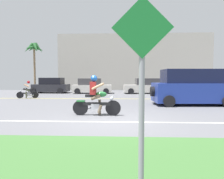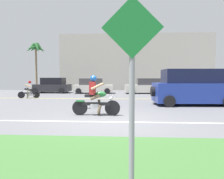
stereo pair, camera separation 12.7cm
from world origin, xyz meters
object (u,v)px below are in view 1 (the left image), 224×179
object	(u,v)px
motorcyclist_distant	(28,91)
street_sign	(142,89)
motorcyclist	(96,98)
parked_car_2	(147,86)
parked_car_1	(92,86)
suv_nearby	(191,88)
parked_car_0	(51,86)
palm_tree_0	(34,50)

from	to	relation	value
motorcyclist_distant	street_sign	xyz separation A→B (m)	(7.46, -13.22, 0.89)
motorcyclist	parked_car_2	xyz separation A→B (m)	(3.61, 12.18, -0.00)
motorcyclist	street_sign	size ratio (longest dim) A/B	0.84
street_sign	motorcyclist	bearing A→B (deg)	101.31
parked_car_1	street_sign	bearing A→B (deg)	-79.97
parked_car_1	motorcyclist_distant	bearing A→B (deg)	-129.36
suv_nearby	parked_car_0	distance (m)	14.51
suv_nearby	parked_car_2	xyz separation A→B (m)	(-1.51, 8.57, -0.29)
parked_car_1	suv_nearby	bearing A→B (deg)	-49.86
suv_nearby	palm_tree_0	xyz separation A→B (m)	(-14.05, 10.91, 3.70)
parked_car_0	parked_car_1	world-z (taller)	parked_car_0
parked_car_0	street_sign	size ratio (longest dim) A/B	1.61
suv_nearby	parked_car_2	bearing A→B (deg)	100.00
motorcyclist_distant	suv_nearby	bearing A→B (deg)	-16.24
parked_car_0	palm_tree_0	size ratio (longest dim) A/B	0.69
parked_car_2	motorcyclist_distant	world-z (taller)	parked_car_2
street_sign	suv_nearby	bearing A→B (deg)	68.74
parked_car_0	motorcyclist_distant	world-z (taller)	parked_car_0
palm_tree_0	motorcyclist_distant	xyz separation A→B (m)	(2.73, -7.61, -4.13)
parked_car_1	street_sign	xyz separation A→B (m)	(3.25, -18.35, 0.76)
parked_car_0	palm_tree_0	xyz separation A→B (m)	(-2.55, 2.06, 3.96)
palm_tree_0	motorcyclist_distant	bearing A→B (deg)	-70.26
parked_car_1	parked_car_2	xyz separation A→B (m)	(5.60, 0.14, 0.01)
motorcyclist	suv_nearby	world-z (taller)	suv_nearby
parked_car_2	motorcyclist	bearing A→B (deg)	-106.53
suv_nearby	motorcyclist_distant	size ratio (longest dim) A/B	2.94
palm_tree_0	parked_car_0	bearing A→B (deg)	-38.85
suv_nearby	street_sign	world-z (taller)	street_sign
palm_tree_0	motorcyclist_distant	size ratio (longest dim) A/B	3.53
motorcyclist	parked_car_0	distance (m)	13.99
suv_nearby	parked_car_0	size ratio (longest dim) A/B	1.20
parked_car_2	parked_car_1	bearing A→B (deg)	-178.59
parked_car_0	street_sign	bearing A→B (deg)	-67.88
motorcyclist	parked_car_1	xyz separation A→B (m)	(-1.98, 12.04, -0.01)
street_sign	parked_car_0	bearing A→B (deg)	112.12
parked_car_0	suv_nearby	bearing A→B (deg)	-37.59
parked_car_1	palm_tree_0	distance (m)	8.38
parked_car_1	motorcyclist_distant	distance (m)	6.64
motorcyclist	parked_car_2	bearing A→B (deg)	73.47
parked_car_0	palm_tree_0	world-z (taller)	palm_tree_0
palm_tree_0	suv_nearby	bearing A→B (deg)	-37.83
parked_car_0	motorcyclist	bearing A→B (deg)	-62.92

